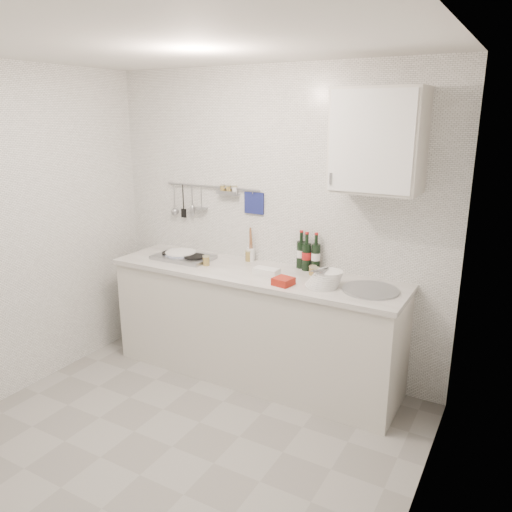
{
  "coord_description": "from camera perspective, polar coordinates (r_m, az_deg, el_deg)",
  "views": [
    {
      "loc": [
        1.88,
        -2.19,
        2.12
      ],
      "look_at": [
        0.13,
        0.9,
        1.11
      ],
      "focal_mm": 35.0,
      "sensor_mm": 36.0,
      "label": 1
    }
  ],
  "objects": [
    {
      "name": "back_wall",
      "position": [
        4.15,
        1.81,
        3.73
      ],
      "size": [
        3.0,
        0.02,
        2.5
      ],
      "primitive_type": "cube",
      "color": "silver",
      "rests_on": "floor"
    },
    {
      "name": "plate_stack_hob",
      "position": [
        4.39,
        -8.74,
        0.16
      ],
      "size": [
        0.29,
        0.29,
        0.05
      ],
      "rotation": [
        0.0,
        0.0,
        0.43
      ],
      "color": "#465B9F",
      "rests_on": "counter"
    },
    {
      "name": "wall_rail",
      "position": [
        4.39,
        -5.33,
        6.69
      ],
      "size": [
        0.98,
        0.09,
        0.34
      ],
      "color": "#93969B",
      "rests_on": "back_wall"
    },
    {
      "name": "counter",
      "position": [
        4.15,
        -0.15,
        -8.14
      ],
      "size": [
        2.44,
        0.64,
        0.96
      ],
      "color": "beige",
      "rests_on": "floor"
    },
    {
      "name": "ceiling",
      "position": [
        2.91,
        -12.01,
        23.01
      ],
      "size": [
        3.0,
        3.0,
        0.0
      ],
      "primitive_type": "plane",
      "rotation": [
        3.14,
        0.0,
        0.0
      ],
      "color": "silver",
      "rests_on": "back_wall"
    },
    {
      "name": "jar_c",
      "position": [
        3.81,
        6.79,
        -1.93
      ],
      "size": [
        0.07,
        0.07,
        0.09
      ],
      "rotation": [
        0.0,
        0.0,
        0.24
      ],
      "color": "olive",
      "rests_on": "counter"
    },
    {
      "name": "strawberry_punnet",
      "position": [
        3.65,
        3.14,
        -2.91
      ],
      "size": [
        0.15,
        0.15,
        0.05
      ],
      "primitive_type": "cube",
      "rotation": [
        0.0,
        0.0,
        -0.17
      ],
      "color": "#AA1812",
      "rests_on": "counter"
    },
    {
      "name": "wall_left",
      "position": [
        4.12,
        -26.91,
        1.92
      ],
      "size": [
        0.02,
        2.8,
        2.5
      ],
      "primitive_type": "cube",
      "color": "silver",
      "rests_on": "floor"
    },
    {
      "name": "plate_stack_sink",
      "position": [
        3.64,
        7.9,
        -2.63
      ],
      "size": [
        0.27,
        0.25,
        0.12
      ],
      "rotation": [
        0.0,
        0.0,
        -0.23
      ],
      "color": "white",
      "rests_on": "counter"
    },
    {
      "name": "wall_right",
      "position": [
        2.39,
        18.37,
        -6.38
      ],
      "size": [
        0.02,
        2.8,
        2.5
      ],
      "primitive_type": "cube",
      "color": "silver",
      "rests_on": "floor"
    },
    {
      "name": "jar_d",
      "position": [
        4.13,
        -5.72,
        -0.51
      ],
      "size": [
        0.06,
        0.06,
        0.08
      ],
      "rotation": [
        0.0,
        0.0,
        -0.09
      ],
      "color": "olive",
      "rests_on": "counter"
    },
    {
      "name": "wine_bottles",
      "position": [
        3.99,
        5.94,
        0.57
      ],
      "size": [
        0.21,
        0.11,
        0.31
      ],
      "rotation": [
        0.0,
        0.0,
        -0.16
      ],
      "color": "black",
      "rests_on": "counter"
    },
    {
      "name": "wall_cabinet",
      "position": [
        3.55,
        13.77,
        12.66
      ],
      "size": [
        0.6,
        0.38,
        0.7
      ],
      "color": "beige",
      "rests_on": "back_wall"
    },
    {
      "name": "jar_a",
      "position": [
        4.23,
        -0.81,
        0.06
      ],
      "size": [
        0.07,
        0.07,
        0.1
      ],
      "rotation": [
        0.0,
        0.0,
        -0.05
      ],
      "color": "olive",
      "rests_on": "counter"
    },
    {
      "name": "butter_dish",
      "position": [
        3.86,
        1.2,
        -1.83
      ],
      "size": [
        0.2,
        0.1,
        0.06
      ],
      "primitive_type": "cube",
      "rotation": [
        0.0,
        0.0,
        -0.01
      ],
      "color": "white",
      "rests_on": "counter"
    },
    {
      "name": "utensil_crock",
      "position": [
        4.23,
        -0.64,
        0.35
      ],
      "size": [
        0.07,
        0.07,
        0.29
      ],
      "rotation": [
        0.0,
        0.0,
        0.17
      ],
      "color": "white",
      "rests_on": "counter"
    },
    {
      "name": "jar_b",
      "position": [
        3.9,
        6.51,
        -1.62
      ],
      "size": [
        0.06,
        0.06,
        0.07
      ],
      "rotation": [
        0.0,
        0.0,
        0.11
      ],
      "color": "olive",
      "rests_on": "counter"
    },
    {
      "name": "floor",
      "position": [
        3.58,
        -9.57,
        -20.68
      ],
      "size": [
        3.0,
        3.0,
        0.0
      ],
      "primitive_type": "plane",
      "color": "gray",
      "rests_on": "ground"
    }
  ]
}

